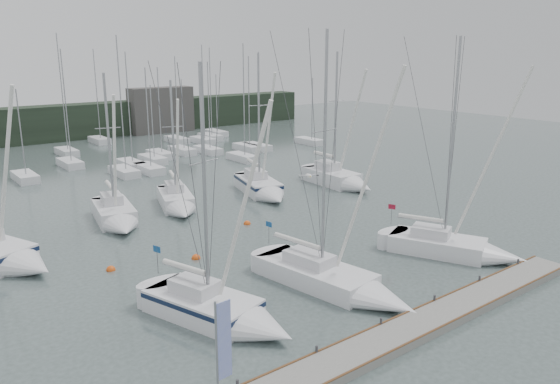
{
  "coord_description": "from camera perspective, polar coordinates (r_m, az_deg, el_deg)",
  "views": [
    {
      "loc": [
        -19.81,
        -19.37,
        12.83
      ],
      "look_at": [
        -0.96,
        5.0,
        4.71
      ],
      "focal_mm": 35.0,
      "sensor_mm": 36.0,
      "label": 1
    }
  ],
  "objects": [
    {
      "name": "seagull",
      "position": [
        30.13,
        3.0,
        1.72
      ],
      "size": [
        1.12,
        0.54,
        0.22
      ],
      "rotation": [
        0.0,
        0.0,
        -0.27
      ],
      "color": "white",
      "rests_on": "ground"
    },
    {
      "name": "sailboat_mid_e",
      "position": [
        52.41,
        6.51,
        1.21
      ],
      "size": [
        3.19,
        8.63,
        13.46
      ],
      "rotation": [
        0.0,
        0.0,
        -0.05
      ],
      "color": "white",
      "rests_on": "ground"
    },
    {
      "name": "sailboat_near_right",
      "position": [
        36.61,
        18.83,
        -5.73
      ],
      "size": [
        5.95,
        8.72,
        14.49
      ],
      "rotation": [
        0.0,
        0.0,
        0.43
      ],
      "color": "white",
      "rests_on": "ground"
    },
    {
      "name": "far_building_right",
      "position": [
        88.41,
        -12.31,
        8.37
      ],
      "size": [
        10.0,
        3.0,
        7.0
      ],
      "primitive_type": "cube",
      "color": "#454240",
      "rests_on": "ground"
    },
    {
      "name": "ground",
      "position": [
        30.53,
        7.3,
        -10.21
      ],
      "size": [
        160.0,
        160.0,
        0.0
      ],
      "primitive_type": "plane",
      "color": "#43524F",
      "rests_on": "ground"
    },
    {
      "name": "sailboat_mid_a",
      "position": [
        37.22,
        -26.87,
        -5.99
      ],
      "size": [
        5.74,
        9.0,
        13.3
      ],
      "rotation": [
        0.0,
        0.0,
        0.38
      ],
      "color": "white",
      "rests_on": "ground"
    },
    {
      "name": "buoy_b",
      "position": [
        41.3,
        -3.45,
        -3.37
      ],
      "size": [
        0.54,
        0.54,
        0.54
      ],
      "primitive_type": "sphere",
      "color": "#DD4F13",
      "rests_on": "ground"
    },
    {
      "name": "sailboat_mid_b",
      "position": [
        42.49,
        -16.63,
        -2.61
      ],
      "size": [
        4.09,
        8.1,
        11.99
      ],
      "rotation": [
        0.0,
        0.0,
        -0.2
      ],
      "color": "white",
      "rests_on": "ground"
    },
    {
      "name": "dock",
      "position": [
        27.54,
        14.85,
        -13.07
      ],
      "size": [
        24.0,
        2.0,
        0.4
      ],
      "primitive_type": "cube",
      "color": "slate",
      "rests_on": "ground"
    },
    {
      "name": "mast_forest",
      "position": [
        67.54,
        -14.37,
        3.76
      ],
      "size": [
        60.89,
        27.08,
        14.72
      ],
      "color": "white",
      "rests_on": "ground"
    },
    {
      "name": "far_treeline",
      "position": [
        84.38,
        -24.0,
        6.47
      ],
      "size": [
        90.0,
        4.0,
        5.0
      ],
      "primitive_type": "cube",
      "color": "black",
      "rests_on": "ground"
    },
    {
      "name": "sailboat_mid_d",
      "position": [
        48.9,
        -1.71,
        0.31
      ],
      "size": [
        4.93,
        9.04,
        13.35
      ],
      "rotation": [
        0.0,
        0.0,
        -0.27
      ],
      "color": "white",
      "rests_on": "ground"
    },
    {
      "name": "sailboat_near_center",
      "position": [
        29.91,
        6.97,
        -9.71
      ],
      "size": [
        4.32,
        10.43,
        14.8
      ],
      "rotation": [
        0.0,
        0.0,
        0.15
      ],
      "color": "white",
      "rests_on": "ground"
    },
    {
      "name": "sailboat_near_left",
      "position": [
        26.78,
        -5.55,
        -12.56
      ],
      "size": [
        5.14,
        8.61,
        13.24
      ],
      "rotation": [
        0.0,
        0.0,
        0.31
      ],
      "color": "white",
      "rests_on": "ground"
    },
    {
      "name": "dock_banner",
      "position": [
        19.44,
        -6.12,
        -15.84
      ],
      "size": [
        0.66,
        0.11,
        4.33
      ],
      "rotation": [
        0.0,
        0.0,
        0.08
      ],
      "color": "gray",
      "rests_on": "dock"
    },
    {
      "name": "buoy_a",
      "position": [
        35.07,
        -8.77,
        -6.88
      ],
      "size": [
        0.57,
        0.57,
        0.57
      ],
      "primitive_type": "sphere",
      "color": "#DD4F13",
      "rests_on": "ground"
    },
    {
      "name": "sailboat_mid_c",
      "position": [
        45.25,
        -10.59,
        -1.21
      ],
      "size": [
        4.7,
        7.94,
        11.19
      ],
      "rotation": [
        0.0,
        0.0,
        -0.32
      ],
      "color": "white",
      "rests_on": "ground"
    },
    {
      "name": "buoy_c",
      "position": [
        34.45,
        -17.26,
        -7.8
      ],
      "size": [
        0.55,
        0.55,
        0.55
      ],
      "primitive_type": "sphere",
      "color": "#DD4F13",
      "rests_on": "ground"
    }
  ]
}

